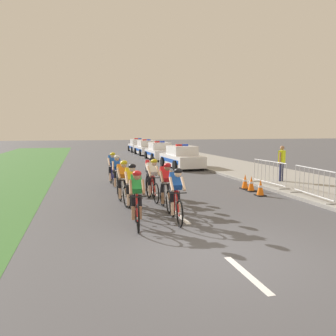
{
  "coord_description": "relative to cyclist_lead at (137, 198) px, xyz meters",
  "views": [
    {
      "loc": [
        -2.75,
        -6.07,
        2.52
      ],
      "look_at": [
        0.39,
        5.89,
        1.1
      ],
      "focal_mm": 35.32,
      "sensor_mm": 36.0,
      "label": 1
    }
  ],
  "objects": [
    {
      "name": "spectator_closest",
      "position": [
        7.78,
        5.31,
        0.3
      ],
      "size": [
        0.47,
        0.39,
        1.68
      ],
      "color": "#23284C",
      "rests_on": "sidewalk_slab"
    },
    {
      "name": "traffic_cone_near",
      "position": [
        5.43,
        4.42,
        -0.48
      ],
      "size": [
        0.36,
        0.36,
        0.64
      ],
      "color": "black",
      "rests_on": "ground"
    },
    {
      "name": "cyclist_fourth",
      "position": [
        1.2,
        1.65,
        0.0
      ],
      "size": [
        0.43,
        1.72,
        1.56
      ],
      "color": "black",
      "rests_on": "ground"
    },
    {
      "name": "cyclist_ninth",
      "position": [
        -0.0,
        6.92,
        0.0
      ],
      "size": [
        0.43,
        1.72,
        1.56
      ],
      "color": "black",
      "rests_on": "ground"
    },
    {
      "name": "cyclist_lead",
      "position": [
        0.0,
        0.0,
        0.0
      ],
      "size": [
        0.45,
        1.72,
        1.56
      ],
      "color": "black",
      "rests_on": "ground"
    },
    {
      "name": "crowd_barrier_middle",
      "position": [
        6.58,
        1.55,
        -0.14
      ],
      "size": [
        0.67,
        2.32,
        1.07
      ],
      "color": "#B7BABF",
      "rests_on": "sidewalk_slab"
    },
    {
      "name": "kerb_edge",
      "position": [
        6.27,
        11.76,
        -0.72
      ],
      "size": [
        0.16,
        60.0,
        0.13
      ],
      "primitive_type": "cube",
      "color": "#9E9E99",
      "rests_on": "ground"
    },
    {
      "name": "cyclist_seventh",
      "position": [
        0.05,
        5.19,
        0.0
      ],
      "size": [
        0.45,
        1.72,
        1.56
      ],
      "color": "black",
      "rests_on": "ground"
    },
    {
      "name": "cyclist_third",
      "position": [
        0.1,
        1.68,
        0.0
      ],
      "size": [
        0.42,
        1.72,
        1.56
      ],
      "color": "black",
      "rests_on": "ground"
    },
    {
      "name": "police_car_furthest",
      "position": [
        5.14,
        30.31,
        -0.11
      ],
      "size": [
        2.04,
        4.42,
        1.59
      ],
      "color": "silver",
      "rests_on": "ground"
    },
    {
      "name": "lane_markings_centre",
      "position": [
        1.4,
        4.71,
        -0.78
      ],
      "size": [
        0.14,
        17.6,
        0.01
      ],
      "color": "white",
      "rests_on": "ground"
    },
    {
      "name": "police_car_second",
      "position": [
        5.14,
        19.26,
        -0.11
      ],
      "size": [
        2.0,
        4.4,
        1.59
      ],
      "color": "white",
      "rests_on": "ground"
    },
    {
      "name": "traffic_cone_mid",
      "position": [
        5.29,
        2.9,
        -0.48
      ],
      "size": [
        0.36,
        0.36,
        0.64
      ],
      "color": "black",
      "rests_on": "ground"
    },
    {
      "name": "cyclist_second",
      "position": [
        1.12,
        0.21,
        0.0
      ],
      "size": [
        0.44,
        1.72,
        1.56
      ],
      "color": "black",
      "rests_on": "ground"
    },
    {
      "name": "crowd_barrier_rear",
      "position": [
        6.57,
        4.4,
        -0.14
      ],
      "size": [
        0.62,
        2.32,
        1.07
      ],
      "color": "#B7BABF",
      "rests_on": "sidewalk_slab"
    },
    {
      "name": "police_car_third",
      "position": [
        5.14,
        25.1,
        -0.11
      ],
      "size": [
        2.06,
        4.43,
        1.59
      ],
      "color": "white",
      "rests_on": "ground"
    },
    {
      "name": "police_car_nearest",
      "position": [
        5.14,
        12.83,
        -0.11
      ],
      "size": [
        2.17,
        4.49,
        1.59
      ],
      "color": "white",
      "rests_on": "ground"
    },
    {
      "name": "cyclist_fifth",
      "position": [
        -0.02,
        2.81,
        0.0
      ],
      "size": [
        0.44,
        1.72,
        1.56
      ],
      "color": "black",
      "rests_on": "ground"
    },
    {
      "name": "traffic_cone_far",
      "position": [
        5.42,
        3.85,
        -0.48
      ],
      "size": [
        0.36,
        0.36,
        0.64
      ],
      "color": "black",
      "rests_on": "ground"
    },
    {
      "name": "sidewalk_slab",
      "position": [
        8.65,
        11.76,
        -0.73
      ],
      "size": [
        4.9,
        60.0,
        0.12
      ],
      "primitive_type": "cube",
      "color": "gray",
      "rests_on": "ground"
    },
    {
      "name": "cyclist_eighth",
      "position": [
        1.21,
        4.06,
        0.0
      ],
      "size": [
        0.42,
        1.72,
        1.56
      ],
      "color": "black",
      "rests_on": "ground"
    },
    {
      "name": "ground_plane",
      "position": [
        1.4,
        -2.24,
        -0.79
      ],
      "size": [
        160.0,
        160.0,
        0.0
      ],
      "primitive_type": "plane",
      "color": "#4C4C51"
    },
    {
      "name": "cyclist_sixth",
      "position": [
        1.07,
        3.09,
        0.0
      ],
      "size": [
        0.43,
        1.72,
        1.56
      ],
      "color": "black",
      "rests_on": "ground"
    }
  ]
}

